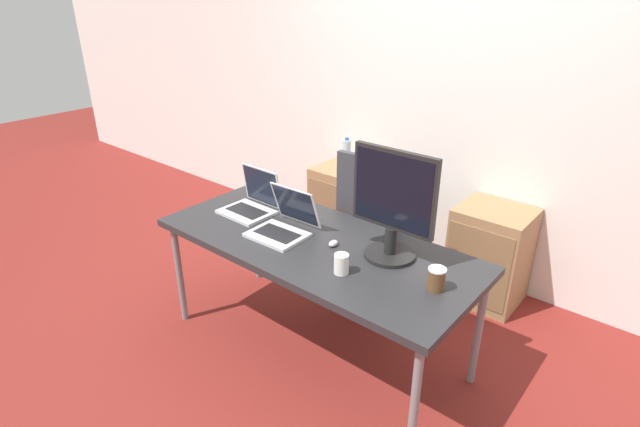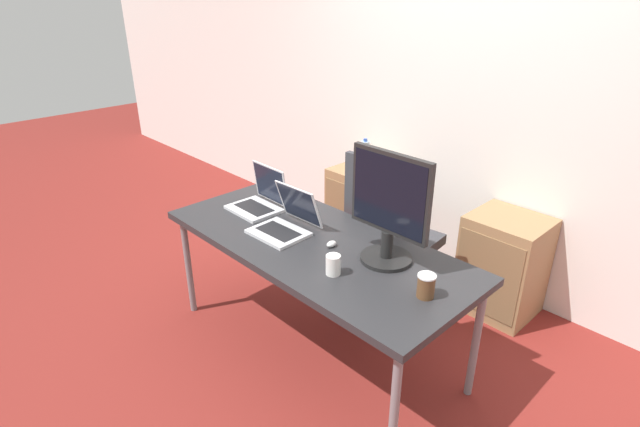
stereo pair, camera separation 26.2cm
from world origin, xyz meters
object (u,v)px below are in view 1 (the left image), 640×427
(cabinet_left, at_px, (345,208))
(coffee_cup_white, at_px, (341,264))
(water_bottle, at_px, (347,154))
(laptop_left, at_px, (284,225))
(cabinet_right, at_px, (489,255))
(laptop_right, at_px, (252,203))
(office_chair, at_px, (381,246))
(monitor, at_px, (393,206))
(coffee_cup_brown, at_px, (436,279))
(mouse, at_px, (333,243))

(cabinet_left, relative_size, coffee_cup_white, 6.68)
(water_bottle, xyz_separation_m, laptop_left, (0.45, -1.16, -0.01))
(cabinet_right, height_order, laptop_right, laptop_right)
(office_chair, relative_size, coffee_cup_white, 10.71)
(office_chair, bearing_deg, laptop_left, -104.56)
(cabinet_right, height_order, laptop_left, laptop_left)
(cabinet_left, relative_size, cabinet_right, 1.00)
(monitor, relative_size, coffee_cup_brown, 5.11)
(laptop_left, distance_m, coffee_cup_brown, 0.91)
(laptop_right, height_order, monitor, monitor)
(coffee_cup_brown, bearing_deg, mouse, 177.64)
(mouse, xyz_separation_m, coffee_cup_brown, (0.61, -0.02, 0.04))
(cabinet_right, height_order, monitor, monitor)
(laptop_left, bearing_deg, cabinet_left, 111.00)
(laptop_left, relative_size, coffee_cup_white, 3.29)
(laptop_right, relative_size, coffee_cup_brown, 2.78)
(office_chair, distance_m, coffee_cup_white, 0.97)
(laptop_left, xyz_separation_m, coffee_cup_white, (0.50, -0.13, -0.00))
(cabinet_right, xyz_separation_m, coffee_cup_white, (-0.25, -1.29, 0.43))
(coffee_cup_white, bearing_deg, laptop_left, 165.73)
(office_chair, xyz_separation_m, cabinet_left, (-0.63, 0.45, -0.06))
(mouse, bearing_deg, office_chair, 100.12)
(laptop_left, relative_size, laptop_right, 1.07)
(coffee_cup_brown, bearing_deg, laptop_left, -178.01)
(mouse, bearing_deg, water_bottle, 124.06)
(coffee_cup_white, height_order, coffee_cup_brown, coffee_cup_brown)
(cabinet_left, height_order, coffee_cup_brown, coffee_cup_brown)
(laptop_right, distance_m, coffee_cup_white, 0.87)
(mouse, distance_m, coffee_cup_brown, 0.61)
(cabinet_left, relative_size, laptop_left, 2.03)
(laptop_right, distance_m, coffee_cup_brown, 1.25)
(cabinet_left, bearing_deg, mouse, -55.89)
(office_chair, xyz_separation_m, coffee_cup_white, (0.31, -0.84, 0.37))
(cabinet_right, bearing_deg, coffee_cup_brown, -81.85)
(coffee_cup_brown, bearing_deg, monitor, 158.89)
(laptop_left, relative_size, monitor, 0.58)
(coffee_cup_brown, bearing_deg, water_bottle, 140.09)
(cabinet_left, distance_m, monitor, 1.59)
(monitor, distance_m, mouse, 0.40)
(cabinet_right, bearing_deg, coffee_cup_white, -101.02)
(cabinet_right, relative_size, laptop_right, 2.17)
(office_chair, bearing_deg, coffee_cup_white, -69.73)
(monitor, bearing_deg, laptop_left, -165.11)
(cabinet_right, height_order, coffee_cup_white, coffee_cup_white)
(office_chair, relative_size, laptop_right, 3.48)
(monitor, bearing_deg, mouse, -160.70)
(office_chair, xyz_separation_m, laptop_left, (-0.19, -0.71, 0.37))
(laptop_left, distance_m, coffee_cup_white, 0.51)
(office_chair, height_order, coffee_cup_brown, office_chair)
(office_chair, distance_m, coffee_cup_brown, 1.06)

